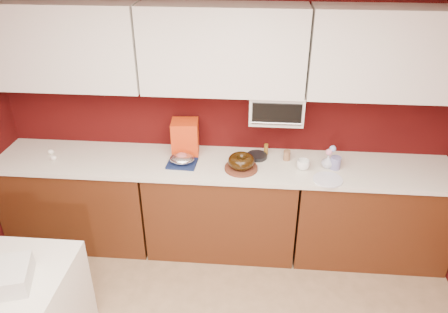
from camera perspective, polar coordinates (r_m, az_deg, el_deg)
ceiling at (r=1.40m, az=-8.07°, el=17.15°), size 4.00×4.50×0.02m
wall_back at (r=3.91m, az=0.08°, el=5.87°), size 4.00×0.02×2.50m
base_cabinet_left at (r=4.35m, az=-18.16°, el=-5.44°), size 1.31×0.58×0.86m
base_cabinet_center at (r=4.04m, az=-0.30°, el=-6.64°), size 1.31×0.58×0.86m
base_cabinet_right at (r=4.16m, az=18.46°, el=-7.21°), size 1.31×0.58×0.86m
countertop at (r=3.80m, az=-0.32°, el=-1.11°), size 4.00×0.62×0.04m
upper_cabinet_left at (r=3.90m, az=-20.61°, el=13.34°), size 1.31×0.33×0.70m
upper_cabinet_center at (r=3.56m, az=-0.15°, el=13.75°), size 1.31×0.33×0.70m
upper_cabinet_right at (r=3.69m, az=21.46°, el=12.37°), size 1.31×0.33×0.70m
toaster_oven at (r=3.72m, az=6.86°, el=6.50°), size 0.45×0.30×0.25m
toaster_oven_door at (r=3.57m, az=6.91°, el=5.53°), size 0.40×0.02×0.18m
toaster_oven_handle at (r=3.59m, az=6.84°, el=4.33°), size 0.42×0.02×0.02m
cake_base at (r=3.69m, az=2.25°, el=-1.51°), size 0.35×0.35×0.03m
bundt_cake at (r=3.66m, az=2.27°, el=-0.61°), size 0.23×0.23×0.09m
navy_towel at (r=3.78m, az=-5.49°, el=-0.89°), size 0.26×0.22×0.02m
foil_ham_nest at (r=3.76m, az=-5.53°, el=-0.29°), size 0.25×0.22×0.08m
roasted_ham at (r=3.75m, az=-5.54°, el=0.04°), size 0.12×0.10×0.06m
pandoro_box at (r=3.89m, az=-5.09°, el=2.48°), size 0.25×0.23×0.32m
dark_pan at (r=3.88m, az=4.32°, el=0.07°), size 0.22×0.22×0.03m
coffee_mug at (r=3.73m, az=10.30°, el=-0.95°), size 0.13×0.13×0.10m
blue_jar at (r=3.80m, az=14.34°, el=-0.80°), size 0.11×0.11×0.11m
flower_vase at (r=3.80m, az=13.42°, el=-0.53°), size 0.11×0.11×0.13m
flower_pink at (r=3.76m, az=13.56°, el=0.58°), size 0.05×0.05×0.05m
flower_blue at (r=3.77m, az=14.02°, el=1.00°), size 0.06×0.06×0.06m
china_plate at (r=3.64m, az=13.42°, el=-2.96°), size 0.26×0.26×0.01m
amber_bottle at (r=3.92m, az=5.51°, el=0.94°), size 0.04×0.04×0.11m
paper_cup at (r=3.86m, az=8.20°, el=0.16°), size 0.07×0.07×0.09m
egg_left at (r=4.11m, az=-21.38°, el=-0.15°), size 0.07×0.06×0.04m
egg_right at (r=4.22m, az=-21.69°, el=0.57°), size 0.07×0.06×0.05m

